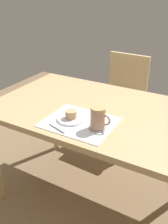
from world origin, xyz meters
TOP-DOWN VIEW (x-y plane):
  - ground_plane at (0.00, 0.00)m, footprint 4.40×4.40m
  - dining_table at (0.00, 0.00)m, footprint 1.32×0.83m
  - wooden_chair at (-0.13, 0.79)m, footprint 0.44×0.44m
  - placemat at (0.00, -0.21)m, footprint 0.39×0.32m
  - pastry_plate at (-0.06, -0.21)m, footprint 0.16×0.16m
  - pastry at (-0.06, -0.21)m, footprint 0.07×0.07m
  - coffee_coaster at (0.12, -0.23)m, footprint 0.09×0.09m
  - coffee_mug at (0.12, -0.23)m, footprint 0.11×0.08m
  - teaspoon at (-0.07, -0.34)m, footprint 0.13×0.05m

SIDE VIEW (x-z plane):
  - ground_plane at x=0.00m, z-range -0.02..0.00m
  - wooden_chair at x=-0.13m, z-range 0.04..0.91m
  - dining_table at x=0.00m, z-range 0.30..1.04m
  - placemat at x=0.00m, z-range 0.74..0.75m
  - coffee_coaster at x=0.12m, z-range 0.75..0.75m
  - teaspoon at x=-0.07m, z-range 0.75..0.75m
  - pastry_plate at x=-0.06m, z-range 0.75..0.76m
  - pastry at x=-0.06m, z-range 0.76..0.80m
  - coffee_mug at x=0.12m, z-range 0.75..0.87m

